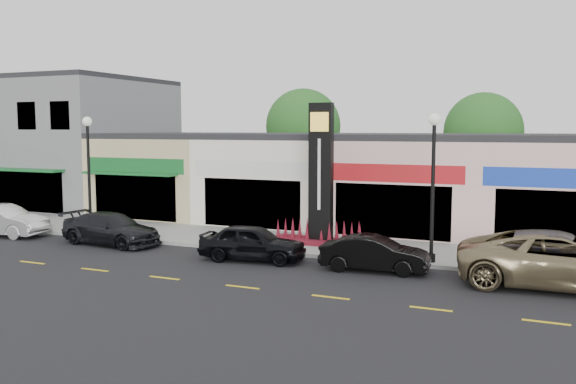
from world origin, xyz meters
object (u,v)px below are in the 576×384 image
lamp_east_near (433,172)px  car_gold_suv (563,260)px  lamp_west_near (89,163)px  car_black_conv (375,254)px  car_dark_sedan (111,229)px  pylon_sign (321,195)px  car_black_sedan (253,242)px  car_white_van (2,221)px

lamp_east_near → car_gold_suv: bearing=-19.2°
lamp_west_near → car_black_conv: (14.30, -1.67, -2.84)m
lamp_west_near → car_dark_sedan: lamp_west_near is taller
car_black_conv → car_dark_sedan: bearing=83.8°
pylon_sign → car_black_sedan: 4.13m
car_black_sedan → car_gold_suv: bearing=-95.2°
lamp_west_near → car_black_sedan: 10.08m
car_white_van → lamp_west_near: bearing=-71.2°
lamp_east_near → car_white_van: lamp_east_near is taller
lamp_west_near → lamp_east_near: size_ratio=1.00×
lamp_east_near → car_black_conv: (-1.70, -1.67, -2.84)m
car_white_van → car_black_conv: (18.10, 0.03, -0.10)m
lamp_east_near → car_dark_sedan: 14.02m
lamp_east_near → car_gold_suv: lamp_east_near is taller
pylon_sign → car_dark_sedan: 9.33m
car_gold_suv → lamp_west_near: bearing=83.6°
pylon_sign → lamp_west_near: bearing=-171.2°
car_white_van → pylon_sign: bearing=-82.4°
lamp_east_near → car_black_sedan: 7.28m
car_white_van → car_gold_suv: (24.20, 0.17, 0.16)m
car_white_van → car_black_sedan: 13.31m
car_black_conv → lamp_west_near: bearing=78.7°
pylon_sign → car_black_conv: bearing=-45.5°
car_black_sedan → car_black_conv: size_ratio=1.07×
pylon_sign → car_white_van: 15.26m
car_white_van → car_dark_sedan: size_ratio=0.93×
car_black_sedan → lamp_west_near: bearing=72.5°
car_black_conv → car_gold_suv: bearing=-93.4°
car_white_van → lamp_east_near: bearing=-90.4°
car_black_sedan → car_dark_sedan: bearing=79.6°
car_black_sedan → lamp_east_near: bearing=-81.0°
lamp_west_near → car_black_conv: 14.68m
car_white_van → car_black_conv: bearing=-95.2°
lamp_east_near → car_white_van: size_ratio=1.23×
lamp_east_near → car_dark_sedan: bearing=-174.4°
car_white_van → car_gold_suv: 24.20m
car_black_conv → car_gold_suv: (6.11, 0.13, 0.26)m
pylon_sign → car_black_sedan: pylon_sign is taller
pylon_sign → car_black_conv: (3.30, -3.37, -1.64)m
lamp_west_near → car_gold_suv: lamp_west_near is taller
pylon_sign → car_dark_sedan: pylon_sign is taller
car_black_sedan → car_black_conv: car_black_sedan is taller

